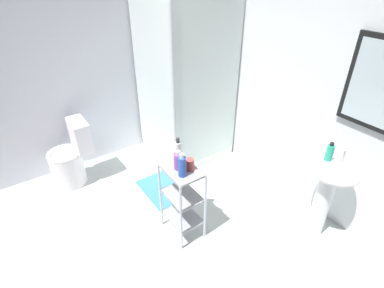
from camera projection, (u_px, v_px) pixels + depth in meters
ground_plane at (145, 261)px, 2.68m from camera, size 4.20×4.20×0.02m
wall_back at (307, 84)px, 2.89m from camera, size 4.20×0.14×2.50m
wall_left at (59, 69)px, 3.30m from camera, size 0.10×4.20×2.50m
shower_stall at (184, 124)px, 3.88m from camera, size 0.92×0.92×2.00m
pedestal_sink at (327, 186)px, 2.65m from camera, size 0.46×0.37×0.81m
sink_faucet at (343, 155)px, 2.56m from camera, size 0.03×0.03×0.10m
toilet at (71, 159)px, 3.46m from camera, size 0.37×0.49×0.76m
storage_cart at (182, 196)px, 2.74m from camera, size 0.38×0.28×0.74m
hand_soap_bottle at (330, 152)px, 2.55m from camera, size 0.06×0.06×0.17m
shampoo_bottle_blue at (182, 166)px, 2.46m from camera, size 0.07×0.07×0.22m
conditioner_bottle_purple at (178, 161)px, 2.56m from camera, size 0.08×0.08×0.18m
lotion_bottle_white at (178, 151)px, 2.64m from camera, size 0.06×0.06×0.24m
rinse_cup at (190, 164)px, 2.56m from camera, size 0.07×0.07×0.11m
bath_mat at (163, 189)px, 3.47m from camera, size 0.60×0.40×0.02m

